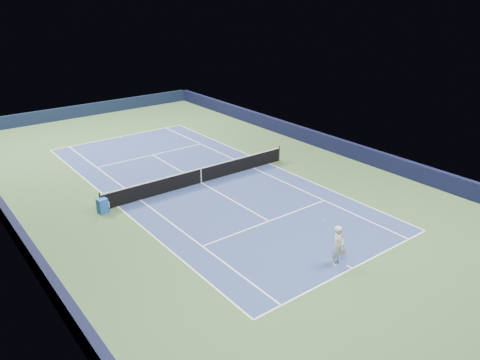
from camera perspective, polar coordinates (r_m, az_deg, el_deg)
ground at (r=28.89m, az=-4.75°, el=-0.34°), size 40.00×40.00×0.00m
wall_far at (r=45.90m, az=-18.54°, el=8.04°), size 22.00×0.35×1.10m
wall_right at (r=35.31m, az=10.15°, el=4.68°), size 0.35×40.00×1.10m
wall_left at (r=25.14m, az=-26.02°, el=-5.04°), size 0.35×40.00×1.10m
court_surface at (r=28.88m, az=-4.75°, el=-0.33°), size 10.97×23.77×0.01m
baseline_far at (r=38.86m, az=-14.40°, el=5.14°), size 10.97×0.08×0.00m
baseline_near at (r=21.00m, az=13.54°, el=-10.44°), size 10.97×0.08×0.00m
sideline_doubles_right at (r=31.94m, az=3.52°, el=2.02°), size 0.08×23.77×0.00m
sideline_doubles_left at (r=26.61m, az=-14.70°, el=-3.13°), size 0.08×23.77×0.00m
sideline_singles_right at (r=31.11m, az=1.61°, el=1.48°), size 0.08×23.77×0.00m
sideline_singles_left at (r=27.10m, az=-12.06°, el=-2.39°), size 0.08×23.77×0.00m
service_line_far at (r=34.10m, az=-10.64°, el=3.03°), size 8.23×0.08×0.00m
service_line_near at (r=24.24m, az=3.56°, el=-5.03°), size 8.23×0.08×0.00m
center_service_line at (r=28.88m, az=-4.75°, el=-0.32°), size 0.08×12.80×0.00m
center_mark_far at (r=38.72m, az=-14.31°, el=5.09°), size 0.08×0.30×0.00m
center_mark_near at (r=21.08m, az=13.23°, el=-10.28°), size 0.08×0.30×0.00m
tennis_net at (r=28.69m, az=-4.78°, el=0.59°), size 12.90×0.10×1.07m
sponsor_cube at (r=25.96m, az=-16.41°, el=-3.03°), size 0.60×0.51×0.81m
tennis_player at (r=20.71m, az=11.88°, el=-7.81°), size 0.86×1.32×1.84m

